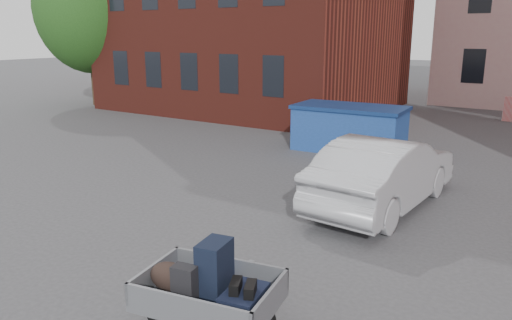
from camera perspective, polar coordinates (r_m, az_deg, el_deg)
The scene contains 5 objects.
ground at distance 9.56m, azimuth 2.53°, elevation -7.46°, with size 120.00×120.00×0.00m, color #38383A.
far_building at distance 38.47m, azimuth -6.56°, elevation 14.98°, with size 6.00×6.00×8.00m, color maroon.
trailer at distance 6.13m, azimuth -5.44°, elevation -14.45°, with size 1.76×1.92×1.20m.
dumpster at distance 15.59m, azimuth 10.61°, elevation 3.60°, with size 3.42×1.90×1.40m.
silver_car at distance 10.68m, azimuth 14.40°, elevation -1.35°, with size 1.57×4.51×1.49m, color #A7A8AE.
Camera 1 is at (4.51, -7.64, 3.56)m, focal length 35.00 mm.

